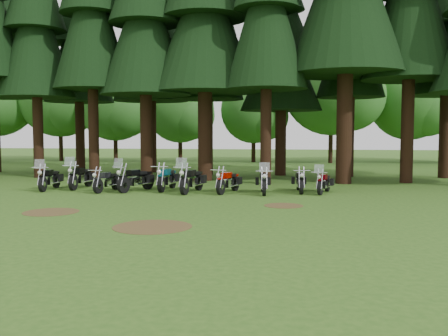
# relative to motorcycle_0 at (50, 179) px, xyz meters

# --- Properties ---
(ground) EXTENTS (120.00, 120.00, 0.00)m
(ground) POSITION_rel_motorcycle_0_xyz_m (6.11, -3.96, -0.49)
(ground) COLOR #2E5719
(ground) RESTS_ON ground
(pine_front_2) EXTENTS (4.32, 4.32, 16.22)m
(pine_front_2) POSITION_rel_motorcycle_0_xyz_m (-3.66, 5.86, 9.23)
(pine_front_2) COLOR #311C10
(pine_front_2) RESTS_ON ground
(pine_back_1) EXTENTS (4.52, 4.52, 16.22)m
(pine_back_1) POSITION_rel_motorcycle_0_xyz_m (-3.15, 10.39, 9.22)
(pine_back_1) COLOR #311C10
(pine_back_1) RESTS_ON ground
(pine_back_2) EXTENTS (4.85, 4.85, 16.30)m
(pine_back_2) POSITION_rel_motorcycle_0_xyz_m (1.73, 10.44, 9.27)
(pine_back_2) COLOR #311C10
(pine_back_2) RESTS_ON ground
(pine_back_3) EXTENTS (4.35, 4.35, 16.20)m
(pine_back_3) POSITION_rel_motorcycle_0_xyz_m (5.74, 8.98, 9.21)
(pine_back_3) COLOR #311C10
(pine_back_3) RESTS_ON ground
(pine_back_4) EXTENTS (4.94, 4.94, 13.78)m
(pine_back_4) POSITION_rel_motorcycle_0_xyz_m (10.15, 9.29, 7.76)
(pine_back_4) COLOR #311C10
(pine_back_4) RESTS_ON ground
(pine_back_5) EXTENTS (3.94, 3.94, 16.33)m
(pine_back_5) POSITION_rel_motorcycle_0_xyz_m (14.18, 8.90, 9.29)
(pine_back_5) COLOR #311C10
(pine_back_5) RESTS_ON ground
(decid_1) EXTENTS (7.91, 7.69, 9.88)m
(decid_1) POSITION_rel_motorcycle_0_xyz_m (-9.87, 21.81, 5.35)
(decid_1) COLOR #311C10
(decid_1) RESTS_ON ground
(decid_2) EXTENTS (6.72, 6.53, 8.40)m
(decid_2) POSITION_rel_motorcycle_0_xyz_m (-4.32, 20.82, 4.47)
(decid_2) COLOR #311C10
(decid_2) RESTS_ON ground
(decid_3) EXTENTS (6.12, 5.95, 7.65)m
(decid_3) POSITION_rel_motorcycle_0_xyz_m (1.40, 21.17, 4.03)
(decid_3) COLOR #311C10
(decid_3) RESTS_ON ground
(decid_4) EXTENTS (5.93, 5.76, 7.41)m
(decid_4) POSITION_rel_motorcycle_0_xyz_m (7.69, 22.36, 3.88)
(decid_4) COLOR #311C10
(decid_4) RESTS_ON ground
(decid_5) EXTENTS (8.45, 8.21, 10.56)m
(decid_5) POSITION_rel_motorcycle_0_xyz_m (14.41, 21.75, 5.75)
(decid_5) COLOR #311C10
(decid_5) RESTS_ON ground
(decid_6) EXTENTS (7.06, 6.86, 8.82)m
(decid_6) POSITION_rel_motorcycle_0_xyz_m (20.97, 23.05, 4.72)
(decid_6) COLOR #311C10
(decid_6) RESTS_ON ground
(dirt_patch_0) EXTENTS (1.80, 1.80, 0.01)m
(dirt_patch_0) POSITION_rel_motorcycle_0_xyz_m (3.11, -5.96, -0.48)
(dirt_patch_0) COLOR #4C3D1E
(dirt_patch_0) RESTS_ON ground
(dirt_patch_1) EXTENTS (1.40, 1.40, 0.01)m
(dirt_patch_1) POSITION_rel_motorcycle_0_xyz_m (10.61, -3.46, -0.48)
(dirt_patch_1) COLOR #4C3D1E
(dirt_patch_1) RESTS_ON ground
(dirt_patch_2) EXTENTS (2.20, 2.20, 0.01)m
(dirt_patch_2) POSITION_rel_motorcycle_0_xyz_m (7.11, -7.96, -0.48)
(dirt_patch_2) COLOR #4C3D1E
(dirt_patch_2) RESTS_ON ground
(motorcycle_0) EXTENTS (0.54, 2.32, 1.45)m
(motorcycle_0) POSITION_rel_motorcycle_0_xyz_m (0.00, 0.00, 0.00)
(motorcycle_0) COLOR black
(motorcycle_0) RESTS_ON ground
(motorcycle_1) EXTENTS (0.46, 2.43, 1.54)m
(motorcycle_1) POSITION_rel_motorcycle_0_xyz_m (1.16, 0.75, 0.03)
(motorcycle_1) COLOR black
(motorcycle_1) RESTS_ON ground
(motorcycle_2) EXTENTS (0.50, 2.10, 0.86)m
(motorcycle_2) POSITION_rel_motorcycle_0_xyz_m (2.83, -0.26, -0.05)
(motorcycle_2) COLOR black
(motorcycle_2) RESTS_ON ground
(motorcycle_3) EXTENTS (1.17, 2.34, 1.52)m
(motorcycle_3) POSITION_rel_motorcycle_0_xyz_m (4.03, 0.06, 0.02)
(motorcycle_3) COLOR black
(motorcycle_3) RESTS_ON ground
(motorcycle_4) EXTENTS (0.38, 2.40, 0.97)m
(motorcycle_4) POSITION_rel_motorcycle_0_xyz_m (5.31, 0.63, 0.01)
(motorcycle_4) COLOR black
(motorcycle_4) RESTS_ON ground
(motorcycle_5) EXTENTS (0.72, 2.51, 1.57)m
(motorcycle_5) POSITION_rel_motorcycle_0_xyz_m (6.59, -0.11, 0.04)
(motorcycle_5) COLOR black
(motorcycle_5) RESTS_ON ground
(motorcycle_6) EXTENTS (0.75, 2.16, 0.90)m
(motorcycle_6) POSITION_rel_motorcycle_0_xyz_m (8.17, 0.05, -0.03)
(motorcycle_6) COLOR black
(motorcycle_6) RESTS_ON ground
(motorcycle_7) EXTENTS (0.52, 2.23, 1.40)m
(motorcycle_7) POSITION_rel_motorcycle_0_xyz_m (9.69, -0.04, -0.02)
(motorcycle_7) COLOR black
(motorcycle_7) RESTS_ON ground
(motorcycle_8) EXTENTS (0.36, 2.15, 0.87)m
(motorcycle_8) POSITION_rel_motorcycle_0_xyz_m (11.22, 0.69, -0.04)
(motorcycle_8) COLOR black
(motorcycle_8) RESTS_ON ground
(motorcycle_9) EXTENTS (0.80, 2.05, 1.30)m
(motorcycle_9) POSITION_rel_motorcycle_0_xyz_m (12.24, 0.46, -0.05)
(motorcycle_9) COLOR black
(motorcycle_9) RESTS_ON ground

